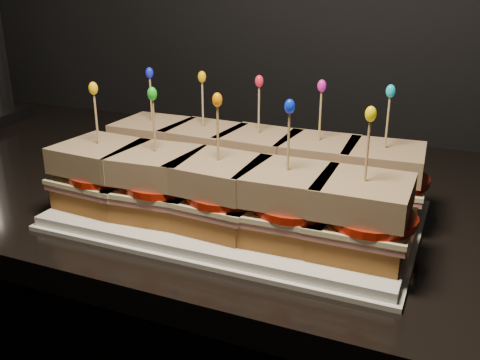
% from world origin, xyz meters
% --- Properties ---
extents(granite_slab, '(2.64, 0.68, 0.04)m').
position_xyz_m(granite_slab, '(0.75, 1.67, 0.87)').
color(granite_slab, black).
rests_on(granite_slab, cabinet).
extents(platter, '(0.46, 0.29, 0.02)m').
position_xyz_m(platter, '(0.63, 1.54, 0.89)').
color(platter, white).
rests_on(platter, granite_slab).
extents(platter_rim, '(0.48, 0.30, 0.01)m').
position_xyz_m(platter_rim, '(0.63, 1.54, 0.89)').
color(platter_rim, white).
rests_on(platter_rim, granite_slab).
extents(sandwich_0_bread_bot, '(0.10, 0.10, 0.03)m').
position_xyz_m(sandwich_0_bread_bot, '(0.45, 1.61, 0.92)').
color(sandwich_0_bread_bot, brown).
rests_on(sandwich_0_bread_bot, platter).
extents(sandwich_0_ham, '(0.11, 0.11, 0.01)m').
position_xyz_m(sandwich_0_ham, '(0.45, 1.61, 0.93)').
color(sandwich_0_ham, '#B36860').
rests_on(sandwich_0_ham, sandwich_0_bread_bot).
extents(sandwich_0_cheese, '(0.11, 0.11, 0.01)m').
position_xyz_m(sandwich_0_cheese, '(0.45, 1.61, 0.94)').
color(sandwich_0_cheese, beige).
rests_on(sandwich_0_cheese, sandwich_0_ham).
extents(sandwich_0_tomato, '(0.10, 0.10, 0.01)m').
position_xyz_m(sandwich_0_tomato, '(0.46, 1.61, 0.95)').
color(sandwich_0_tomato, '#AE1B0A').
rests_on(sandwich_0_tomato, sandwich_0_cheese).
extents(sandwich_0_bread_top, '(0.10, 0.10, 0.03)m').
position_xyz_m(sandwich_0_bread_top, '(0.45, 1.61, 0.97)').
color(sandwich_0_bread_top, '#4D200A').
rests_on(sandwich_0_bread_top, sandwich_0_tomato).
extents(sandwich_0_pick, '(0.00, 0.00, 0.09)m').
position_xyz_m(sandwich_0_pick, '(0.45, 1.61, 1.02)').
color(sandwich_0_pick, tan).
rests_on(sandwich_0_pick, sandwich_0_bread_top).
extents(sandwich_0_frill, '(0.01, 0.01, 0.02)m').
position_xyz_m(sandwich_0_frill, '(0.45, 1.61, 1.06)').
color(sandwich_0_frill, '#131CD8').
rests_on(sandwich_0_frill, sandwich_0_pick).
extents(sandwich_1_bread_bot, '(0.11, 0.11, 0.03)m').
position_xyz_m(sandwich_1_bread_bot, '(0.54, 1.61, 0.92)').
color(sandwich_1_bread_bot, brown).
rests_on(sandwich_1_bread_bot, platter).
extents(sandwich_1_ham, '(0.12, 0.11, 0.01)m').
position_xyz_m(sandwich_1_ham, '(0.54, 1.61, 0.93)').
color(sandwich_1_ham, '#B36860').
rests_on(sandwich_1_ham, sandwich_1_bread_bot).
extents(sandwich_1_cheese, '(0.12, 0.11, 0.01)m').
position_xyz_m(sandwich_1_cheese, '(0.54, 1.61, 0.94)').
color(sandwich_1_cheese, beige).
rests_on(sandwich_1_cheese, sandwich_1_ham).
extents(sandwich_1_tomato, '(0.10, 0.10, 0.01)m').
position_xyz_m(sandwich_1_tomato, '(0.55, 1.61, 0.95)').
color(sandwich_1_tomato, '#AE1B0A').
rests_on(sandwich_1_tomato, sandwich_1_cheese).
extents(sandwich_1_bread_top, '(0.11, 0.11, 0.03)m').
position_xyz_m(sandwich_1_bread_top, '(0.54, 1.61, 0.97)').
color(sandwich_1_bread_top, '#4D200A').
rests_on(sandwich_1_bread_top, sandwich_1_tomato).
extents(sandwich_1_pick, '(0.00, 0.00, 0.09)m').
position_xyz_m(sandwich_1_pick, '(0.54, 1.61, 1.02)').
color(sandwich_1_pick, tan).
rests_on(sandwich_1_pick, sandwich_1_bread_top).
extents(sandwich_1_frill, '(0.01, 0.01, 0.02)m').
position_xyz_m(sandwich_1_frill, '(0.54, 1.61, 1.06)').
color(sandwich_1_frill, '#E9A707').
rests_on(sandwich_1_frill, sandwich_1_pick).
extents(sandwich_2_bread_bot, '(0.11, 0.11, 0.03)m').
position_xyz_m(sandwich_2_bread_bot, '(0.63, 1.61, 0.92)').
color(sandwich_2_bread_bot, brown).
rests_on(sandwich_2_bread_bot, platter).
extents(sandwich_2_ham, '(0.12, 0.11, 0.01)m').
position_xyz_m(sandwich_2_ham, '(0.63, 1.61, 0.93)').
color(sandwich_2_ham, '#B36860').
rests_on(sandwich_2_ham, sandwich_2_bread_bot).
extents(sandwich_2_cheese, '(0.12, 0.12, 0.01)m').
position_xyz_m(sandwich_2_cheese, '(0.63, 1.61, 0.94)').
color(sandwich_2_cheese, beige).
rests_on(sandwich_2_cheese, sandwich_2_ham).
extents(sandwich_2_tomato, '(0.10, 0.10, 0.01)m').
position_xyz_m(sandwich_2_tomato, '(0.64, 1.61, 0.95)').
color(sandwich_2_tomato, '#AE1B0A').
rests_on(sandwich_2_tomato, sandwich_2_cheese).
extents(sandwich_2_bread_top, '(0.11, 0.11, 0.03)m').
position_xyz_m(sandwich_2_bread_top, '(0.63, 1.61, 0.97)').
color(sandwich_2_bread_top, '#4D200A').
rests_on(sandwich_2_bread_top, sandwich_2_tomato).
extents(sandwich_2_pick, '(0.00, 0.00, 0.09)m').
position_xyz_m(sandwich_2_pick, '(0.63, 1.61, 1.02)').
color(sandwich_2_pick, tan).
rests_on(sandwich_2_pick, sandwich_2_bread_top).
extents(sandwich_2_frill, '(0.01, 0.01, 0.02)m').
position_xyz_m(sandwich_2_frill, '(0.63, 1.61, 1.06)').
color(sandwich_2_frill, red).
rests_on(sandwich_2_frill, sandwich_2_pick).
extents(sandwich_3_bread_bot, '(0.10, 0.10, 0.03)m').
position_xyz_m(sandwich_3_bread_bot, '(0.72, 1.61, 0.92)').
color(sandwich_3_bread_bot, brown).
rests_on(sandwich_3_bread_bot, platter).
extents(sandwich_3_ham, '(0.11, 0.11, 0.01)m').
position_xyz_m(sandwich_3_ham, '(0.72, 1.61, 0.93)').
color(sandwich_3_ham, '#B36860').
rests_on(sandwich_3_ham, sandwich_3_bread_bot).
extents(sandwich_3_cheese, '(0.11, 0.11, 0.01)m').
position_xyz_m(sandwich_3_cheese, '(0.72, 1.61, 0.94)').
color(sandwich_3_cheese, beige).
rests_on(sandwich_3_cheese, sandwich_3_ham).
extents(sandwich_3_tomato, '(0.10, 0.10, 0.01)m').
position_xyz_m(sandwich_3_tomato, '(0.73, 1.61, 0.95)').
color(sandwich_3_tomato, '#AE1B0A').
rests_on(sandwich_3_tomato, sandwich_3_cheese).
extents(sandwich_3_bread_top, '(0.10, 0.10, 0.03)m').
position_xyz_m(sandwich_3_bread_top, '(0.72, 1.61, 0.97)').
color(sandwich_3_bread_top, '#4D200A').
rests_on(sandwich_3_bread_top, sandwich_3_tomato).
extents(sandwich_3_pick, '(0.00, 0.00, 0.09)m').
position_xyz_m(sandwich_3_pick, '(0.72, 1.61, 1.02)').
color(sandwich_3_pick, tan).
rests_on(sandwich_3_pick, sandwich_3_bread_top).
extents(sandwich_3_frill, '(0.01, 0.01, 0.02)m').
position_xyz_m(sandwich_3_frill, '(0.72, 1.61, 1.06)').
color(sandwich_3_frill, '#D316A3').
rests_on(sandwich_3_frill, sandwich_3_pick).
extents(sandwich_4_bread_bot, '(0.11, 0.11, 0.03)m').
position_xyz_m(sandwich_4_bread_bot, '(0.81, 1.61, 0.92)').
color(sandwich_4_bread_bot, brown).
rests_on(sandwich_4_bread_bot, platter).
extents(sandwich_4_ham, '(0.12, 0.11, 0.01)m').
position_xyz_m(sandwich_4_ham, '(0.81, 1.61, 0.93)').
color(sandwich_4_ham, '#B36860').
rests_on(sandwich_4_ham, sandwich_4_bread_bot).
extents(sandwich_4_cheese, '(0.12, 0.11, 0.01)m').
position_xyz_m(sandwich_4_cheese, '(0.81, 1.61, 0.94)').
color(sandwich_4_cheese, beige).
rests_on(sandwich_4_cheese, sandwich_4_ham).
extents(sandwich_4_tomato, '(0.10, 0.10, 0.01)m').
position_xyz_m(sandwich_4_tomato, '(0.82, 1.61, 0.95)').
color(sandwich_4_tomato, '#AE1B0A').
rests_on(sandwich_4_tomato, sandwich_4_cheese).
extents(sandwich_4_bread_top, '(0.11, 0.11, 0.03)m').
position_xyz_m(sandwich_4_bread_top, '(0.81, 1.61, 0.97)').
color(sandwich_4_bread_top, '#4D200A').
rests_on(sandwich_4_bread_top, sandwich_4_tomato).
extents(sandwich_4_pick, '(0.00, 0.00, 0.09)m').
position_xyz_m(sandwich_4_pick, '(0.81, 1.61, 1.02)').
color(sandwich_4_pick, tan).
rests_on(sandwich_4_pick, sandwich_4_bread_top).
extents(sandwich_4_frill, '(0.01, 0.01, 0.02)m').
position_xyz_m(sandwich_4_frill, '(0.81, 1.61, 1.06)').
color(sandwich_4_frill, '#0FB0B8').
rests_on(sandwich_4_frill, sandwich_4_pick).
extents(sandwich_5_bread_bot, '(0.11, 0.11, 0.03)m').
position_xyz_m(sandwich_5_bread_bot, '(0.45, 1.48, 0.92)').
color(sandwich_5_bread_bot, brown).
rests_on(sandwich_5_bread_bot, platter).
extents(sandwich_5_ham, '(0.12, 0.11, 0.01)m').
position_xyz_m(sandwich_5_ham, '(0.45, 1.48, 0.93)').
color(sandwich_5_ham, '#B36860').
rests_on(sandwich_5_ham, sandwich_5_bread_bot).
extents(sandwich_5_cheese, '(0.12, 0.12, 0.01)m').
position_xyz_m(sandwich_5_cheese, '(0.45, 1.48, 0.94)').
color(sandwich_5_cheese, beige).
rests_on(sandwich_5_cheese, sandwich_5_ham).
extents(sandwich_5_tomato, '(0.10, 0.10, 0.01)m').
position_xyz_m(sandwich_5_tomato, '(0.46, 1.47, 0.95)').
color(sandwich_5_tomato, '#AE1B0A').
rests_on(sandwich_5_tomato, sandwich_5_cheese).
extents(sandwich_5_bread_top, '(0.11, 0.11, 0.03)m').
position_xyz_m(sandwich_5_bread_top, '(0.45, 1.48, 0.97)').
color(sandwich_5_bread_top, '#4D200A').
rests_on(sandwich_5_bread_top, sandwich_5_tomato).
extents(sandwich_5_pick, '(0.00, 0.00, 0.09)m').
position_xyz_m(sandwich_5_pick, '(0.45, 1.48, 1.02)').
color(sandwich_5_pick, tan).
rests_on(sandwich_5_pick, sandwich_5_bread_top).
extents(sandwich_5_frill, '(0.01, 0.01, 0.02)m').
position_xyz_m(sandwich_5_frill, '(0.45, 1.48, 1.06)').
color(sandwich_5_frill, '#F7B40E').
rests_on(sandwich_5_frill, sandwich_5_pick).
extents(sandwich_6_bread_bot, '(0.11, 0.11, 0.03)m').
position_xyz_m(sandwich_6_bread_bot, '(0.54, 1.48, 0.92)').
color(sandwich_6_bread_bot, brown).
rests_on(sandwich_6_bread_bot, platter).
extents(sandwich_6_ham, '(0.12, 0.11, 0.01)m').
position_xyz_m(sandwich_6_ham, '(0.54, 1.48, 0.93)').
color(sandwich_6_ham, '#B36860').
rests_on(sandwich_6_ham, sandwich_6_bread_bot).
extents(sandwich_6_cheese, '(0.12, 0.12, 0.01)m').
position_xyz_m(sandwich_6_cheese, '(0.54, 1.48, 0.94)').
color(sandwich_6_cheese, beige).
rests_on(sandwich_6_cheese, sandwich_6_ham).
extents(sandwich_6_tomato, '(0.10, 0.10, 0.01)m').
position_xyz_m(sandwich_6_tomato, '(0.55, 1.47, 0.95)').
color(sandwich_6_tomato, '#AE1B0A').
rests_on(sandwich_6_tomato, sandwich_6_cheese).
extents(sandwich_6_bread_top, '(0.11, 0.11, 0.03)m').
position_xyz_m(sandwich_6_bread_top, '(0.54, 1.48, 0.97)').
color(sandwich_6_bread_top, '#4D200A').
rests_on(sandwich_6_bread_top, sandwich_6_tomato).
extents(sandwich_6_pick, '(0.00, 0.00, 0.09)m').
position_xyz_m(sandwich_6_pick, '(0.54, 1.48, 1.02)').
color(sandwich_6_pick, tan).
rests_on(sandwich_6_pick, sandwich_6_bread_top).
extents(sandwich_6_frill, '(0.01, 0.01, 0.02)m').
position_xyz_m(sandwich_6_frill, '(0.54, 1.48, 1.06)').
color(sandwich_6_frill, green).
rests_on(sandwich_6_frill, sandwich_6_pick).
extents(sandwich_7_bread_bot, '(0.11, 0.11, 0.03)m').
position_xyz_m(sandwich_7_bread_bot, '(0.63, 1.48, 0.92)').
color(sandwich_7_bread_bot, brown).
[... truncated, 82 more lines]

